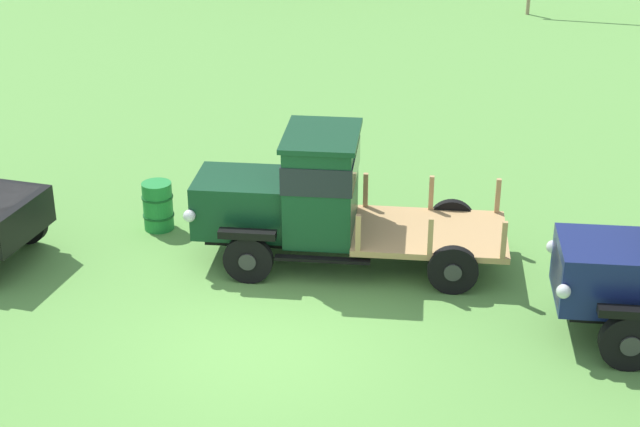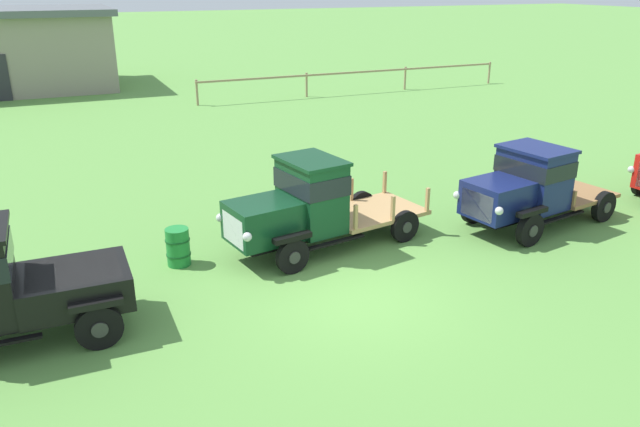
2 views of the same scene
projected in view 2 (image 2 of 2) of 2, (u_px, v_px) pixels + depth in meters
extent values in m
plane|color=#5B9342|center=(353.00, 296.00, 12.73)|extent=(240.00, 240.00, 0.00)
cylinder|color=#997F60|center=(197.00, 93.00, 31.60)|extent=(0.12, 0.12, 1.30)
cylinder|color=#997F60|center=(307.00, 85.00, 33.90)|extent=(0.12, 0.12, 1.30)
cylinder|color=#997F60|center=(405.00, 78.00, 36.17)|extent=(0.12, 0.12, 1.30)
cylinder|color=#997F60|center=(489.00, 73.00, 38.23)|extent=(0.12, 0.12, 1.30)
cube|color=#997F60|center=(358.00, 72.00, 34.68)|extent=(18.29, 0.08, 0.10)
cylinder|color=black|center=(99.00, 328.00, 10.80)|extent=(0.82, 0.15, 0.82)
cylinder|color=#2D2D2D|center=(100.00, 330.00, 10.73)|extent=(0.29, 0.03, 0.29)
cylinder|color=black|center=(91.00, 286.00, 12.28)|extent=(0.82, 0.15, 0.82)
cylinder|color=#2D2D2D|center=(91.00, 284.00, 12.36)|extent=(0.29, 0.03, 0.29)
cube|color=black|center=(75.00, 286.00, 11.27)|extent=(1.92, 1.60, 0.63)
cube|color=black|center=(73.00, 272.00, 11.17)|extent=(1.61, 1.35, 0.06)
cube|color=black|center=(96.00, 304.00, 10.64)|extent=(0.90, 0.21, 0.12)
cube|color=black|center=(88.00, 265.00, 12.12)|extent=(0.90, 0.21, 0.12)
cylinder|color=black|center=(293.00, 256.00, 13.60)|extent=(0.80, 0.28, 0.79)
cylinder|color=#2D2D2D|center=(295.00, 258.00, 13.53)|extent=(0.28, 0.08, 0.28)
cylinder|color=black|center=(255.00, 231.00, 14.99)|extent=(0.80, 0.28, 0.79)
cylinder|color=#2D2D2D|center=(253.00, 230.00, 15.06)|extent=(0.28, 0.08, 0.28)
cylinder|color=black|center=(405.00, 226.00, 15.25)|extent=(0.80, 0.28, 0.79)
cylinder|color=#2D2D2D|center=(407.00, 227.00, 15.18)|extent=(0.28, 0.08, 0.28)
cylinder|color=black|center=(361.00, 206.00, 16.64)|extent=(0.80, 0.28, 0.79)
cylinder|color=#2D2D2D|center=(359.00, 205.00, 16.71)|extent=(0.28, 0.08, 0.28)
cube|color=black|center=(328.00, 226.00, 15.06)|extent=(4.75, 1.74, 0.12)
cube|color=#0F381E|center=(263.00, 221.00, 13.97)|extent=(1.70, 1.48, 0.89)
cube|color=silver|center=(234.00, 230.00, 13.61)|extent=(0.22, 0.97, 0.67)
sphere|color=silver|center=(247.00, 237.00, 13.07)|extent=(0.20, 0.20, 0.20)
sphere|color=silver|center=(220.00, 218.00, 14.11)|extent=(0.20, 0.20, 0.20)
cube|color=black|center=(292.00, 238.00, 13.45)|extent=(0.93, 0.35, 0.12)
cube|color=black|center=(254.00, 213.00, 14.83)|extent=(0.93, 0.35, 0.12)
cube|color=#0F381E|center=(312.00, 196.00, 14.51)|extent=(1.32, 1.72, 1.62)
cube|color=black|center=(312.00, 181.00, 14.38)|extent=(1.37, 1.76, 0.45)
cube|color=#0F381E|center=(311.00, 160.00, 14.21)|extent=(1.44, 1.81, 0.08)
cube|color=black|center=(336.00, 242.00, 14.20)|extent=(1.51, 0.39, 0.05)
cube|color=black|center=(297.00, 219.00, 15.56)|extent=(1.51, 0.39, 0.05)
cube|color=tan|center=(371.00, 211.00, 15.69)|extent=(2.73, 2.16, 0.10)
cube|color=tan|center=(356.00, 217.00, 14.34)|extent=(0.09, 0.09, 0.60)
cube|color=tan|center=(316.00, 197.00, 15.66)|extent=(0.09, 0.09, 0.60)
cube|color=tan|center=(393.00, 208.00, 14.91)|extent=(0.09, 0.09, 0.60)
cube|color=tan|center=(351.00, 189.00, 16.23)|extent=(0.09, 0.09, 0.60)
cube|color=tan|center=(427.00, 200.00, 15.48)|extent=(0.09, 0.09, 0.60)
cube|color=tan|center=(385.00, 182.00, 16.80)|extent=(0.09, 0.09, 0.60)
cylinder|color=black|center=(530.00, 230.00, 15.00)|extent=(0.84, 0.32, 0.82)
cylinder|color=#2D2D2D|center=(533.00, 231.00, 14.92)|extent=(0.29, 0.08, 0.29)
cylinder|color=black|center=(474.00, 208.00, 16.41)|extent=(0.84, 0.32, 0.82)
cylinder|color=#2D2D2D|center=(471.00, 207.00, 16.50)|extent=(0.29, 0.08, 0.29)
cylinder|color=black|center=(604.00, 207.00, 16.52)|extent=(0.84, 0.32, 0.82)
cylinder|color=#2D2D2D|center=(607.00, 208.00, 16.44)|extent=(0.29, 0.08, 0.29)
cylinder|color=black|center=(547.00, 189.00, 17.94)|extent=(0.84, 0.32, 0.82)
cylinder|color=#2D2D2D|center=(544.00, 188.00, 18.02)|extent=(0.29, 0.08, 0.29)
cube|color=black|center=(537.00, 205.00, 16.38)|extent=(4.33, 1.68, 0.12)
cube|color=#141E51|center=(497.00, 198.00, 15.39)|extent=(1.62, 1.49, 0.88)
cube|color=silver|center=(477.00, 205.00, 15.05)|extent=(0.22, 0.99, 0.66)
sphere|color=silver|center=(499.00, 211.00, 14.50)|extent=(0.20, 0.20, 0.20)
sphere|color=silver|center=(457.00, 195.00, 15.55)|extent=(0.20, 0.20, 0.20)
cube|color=black|center=(532.00, 212.00, 14.84)|extent=(0.97, 0.36, 0.12)
cube|color=black|center=(476.00, 192.00, 16.25)|extent=(0.97, 0.36, 0.12)
cube|color=#141E51|center=(533.00, 178.00, 15.96)|extent=(1.42, 1.76, 1.47)
cube|color=black|center=(535.00, 166.00, 15.84)|extent=(1.48, 1.81, 0.41)
cube|color=#141E51|center=(537.00, 149.00, 15.68)|extent=(1.55, 1.86, 0.08)
cube|color=black|center=(561.00, 217.00, 15.61)|extent=(1.65, 0.41, 0.05)
cube|color=black|center=(506.00, 198.00, 17.00)|extent=(1.65, 0.41, 0.05)
cube|color=olive|center=(568.00, 193.00, 17.01)|extent=(2.26, 2.15, 0.10)
cube|color=olive|center=(547.00, 191.00, 16.44)|extent=(0.37, 1.71, 0.44)
cylinder|color=#2D2D2D|center=(638.00, 182.00, 18.64)|extent=(0.27, 0.07, 0.27)
sphere|color=silver|center=(631.00, 169.00, 17.60)|extent=(0.20, 0.20, 0.20)
cylinder|color=#1E7F33|center=(178.00, 247.00, 13.99)|extent=(0.52, 0.52, 0.87)
cylinder|color=#124C1E|center=(177.00, 240.00, 13.93)|extent=(0.55, 0.55, 0.03)
cylinder|color=#124C1E|center=(179.00, 254.00, 14.05)|extent=(0.55, 0.55, 0.03)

